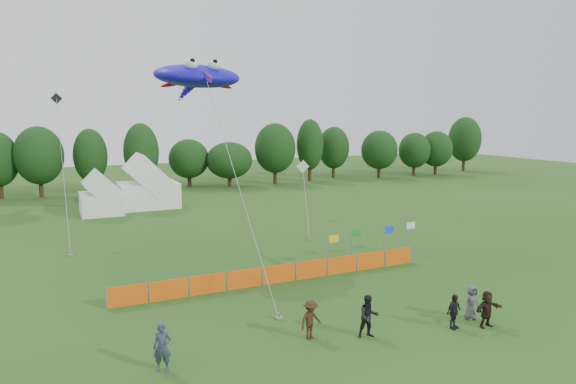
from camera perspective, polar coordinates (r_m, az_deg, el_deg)
name	(u,v)px	position (r m, az deg, el deg)	size (l,w,h in m)	color
ground	(349,334)	(22.49, 6.79, -15.35)	(160.00, 160.00, 0.00)	#234C16
treeline	(162,156)	(63.74, -13.83, 3.93)	(104.57, 8.78, 8.36)	#382314
tent_left	(101,197)	(50.06, -20.04, -0.48)	(3.72, 3.72, 3.29)	white
tent_right	(148,187)	(52.49, -15.31, 0.55)	(5.69, 4.55, 4.02)	white
barrier_fence	(279,274)	(28.33, -1.01, -9.09)	(17.90, 0.06, 1.00)	#E9560C
flag_row	(371,238)	(32.92, 9.24, -5.10)	(6.73, 0.75, 2.11)	gray
spectator_a	(162,347)	(19.61, -13.79, -16.42)	(0.65, 0.43, 1.79)	#2B3848
spectator_b	(369,316)	(21.93, 8.95, -13.50)	(0.87, 0.68, 1.79)	black
spectator_c	(311,320)	(21.57, 2.54, -14.00)	(1.06, 0.61, 1.64)	#322014
spectator_d	(454,312)	(23.61, 17.95, -12.53)	(0.90, 0.37, 1.53)	black
spectator_e	(471,302)	(24.88, 19.71, -11.46)	(0.77, 0.50, 1.57)	#525357
spectator_f	(487,309)	(24.24, 21.23, -12.04)	(1.49, 0.47, 1.60)	black
stingray_kite	(197,77)	(34.11, -10.13, 12.46)	(6.30, 20.08, 12.53)	#180FDF
small_kite_white	(304,185)	(43.72, 1.84, 0.83)	(4.59, 8.99, 5.07)	white
small_kite_dark	(62,159)	(39.81, -23.82, 3.35)	(0.83, 7.75, 10.73)	black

